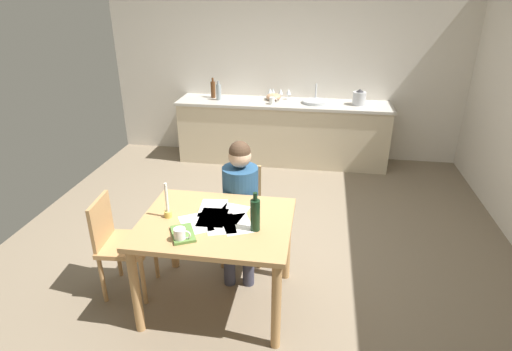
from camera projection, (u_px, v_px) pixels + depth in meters
name	position (u px, v px, depth m)	size (l,w,h in m)	color
ground_plane	(260.00, 244.00, 4.29)	(5.20, 5.20, 0.04)	#7A6B56
wall_back	(286.00, 69.00, 6.08)	(5.20, 0.12, 2.60)	silver
kitchen_counter	(282.00, 132.00, 6.10)	(3.03, 0.64, 0.90)	beige
dining_table	(216.00, 234.00, 3.21)	(1.15, 0.93, 0.77)	tan
chair_at_table	(242.00, 209.00, 3.90)	(0.45, 0.45, 0.88)	tan
person_seated	(240.00, 199.00, 3.69)	(0.37, 0.62, 1.19)	navy
chair_side_empty	(119.00, 241.00, 3.43)	(0.43, 0.43, 0.86)	tan
coffee_mug	(180.00, 235.00, 2.90)	(0.12, 0.08, 0.10)	white
candlestick	(168.00, 208.00, 3.19)	(0.06, 0.06, 0.29)	gold
book_magazine	(183.00, 234.00, 2.98)	(0.15, 0.25, 0.02)	#537A37
paper_letter	(231.00, 213.00, 3.27)	(0.21, 0.30, 0.00)	white
paper_bill	(237.00, 224.00, 3.12)	(0.21, 0.30, 0.00)	white
paper_envelope	(213.00, 208.00, 3.35)	(0.21, 0.30, 0.00)	white
paper_receipt	(213.00, 217.00, 3.21)	(0.21, 0.30, 0.00)	white
paper_notice	(221.00, 224.00, 3.12)	(0.21, 0.30, 0.00)	white
paper_flyer	(196.00, 223.00, 3.13)	(0.21, 0.30, 0.00)	white
wine_bottle_on_table	(255.00, 214.00, 3.00)	(0.07, 0.07, 0.30)	black
sink_unit	(315.00, 101.00, 5.85)	(0.36, 0.36, 0.24)	#B2B7BC
bottle_oil	(213.00, 89.00, 6.10)	(0.07, 0.07, 0.29)	#593319
bottle_vinegar	(219.00, 92.00, 5.98)	(0.07, 0.07, 0.27)	#8C999E
mixing_bowl	(274.00, 97.00, 5.99)	(0.21, 0.21, 0.10)	tan
stovetop_kettle	(359.00, 98.00, 5.73)	(0.18, 0.18, 0.22)	#B7BABF
wine_glass_near_sink	(289.00, 92.00, 6.00)	(0.07, 0.07, 0.15)	silver
wine_glass_by_kettle	(281.00, 92.00, 6.02)	(0.07, 0.07, 0.15)	silver
wine_glass_back_left	(273.00, 91.00, 6.03)	(0.07, 0.07, 0.15)	silver
wine_glass_back_right	(270.00, 91.00, 6.04)	(0.07, 0.07, 0.15)	silver
teacup_on_counter	(272.00, 101.00, 5.78)	(0.12, 0.08, 0.10)	white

